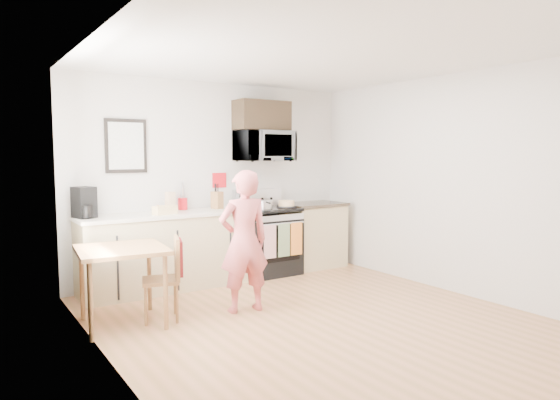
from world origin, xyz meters
TOP-DOWN VIEW (x-y plane):
  - floor at (0.00, 0.00)m, footprint 4.60×4.60m
  - back_wall at (0.00, 2.30)m, footprint 4.00×0.04m
  - left_wall at (-2.00, 0.00)m, footprint 0.04×4.60m
  - right_wall at (2.00, 0.00)m, footprint 0.04×4.60m
  - ceiling at (0.00, 0.00)m, footprint 4.00×4.60m
  - window at (-1.96, 0.80)m, footprint 0.06×1.40m
  - cabinet_left at (-0.80, 2.00)m, footprint 2.10×0.60m
  - countertop_left at (-0.80, 2.00)m, footprint 2.14×0.64m
  - cabinet_right at (1.43, 2.00)m, footprint 0.84×0.60m
  - countertop_right at (1.43, 2.00)m, footprint 0.88×0.64m
  - range at (0.63, 1.98)m, footprint 0.76×0.70m
  - microwave at (0.63, 2.08)m, footprint 0.76×0.51m
  - upper_cabinet at (0.63, 2.12)m, footprint 0.76×0.35m
  - wall_art at (-1.20, 2.28)m, footprint 0.50×0.04m
  - wall_trivet at (0.05, 2.28)m, footprint 0.20×0.02m
  - person at (-0.46, 0.72)m, footprint 0.58×0.42m
  - dining_table at (-1.65, 1.01)m, footprint 0.81×0.81m
  - chair at (-1.18, 0.90)m, footprint 0.47×0.44m
  - knife_block at (-0.09, 2.08)m, footprint 0.13×0.16m
  - utensil_crock at (-0.51, 2.22)m, footprint 0.12×0.12m
  - fruit_bowl at (-0.89, 2.07)m, footprint 0.23×0.23m
  - milk_carton at (-0.74, 2.06)m, footprint 0.11×0.11m
  - coffee_maker at (-1.75, 2.05)m, footprint 0.25×0.32m
  - bread_bag at (-0.88, 1.88)m, footprint 0.30×0.19m
  - cake at (0.86, 1.86)m, footprint 0.27×0.27m
  - kettle at (0.35, 2.13)m, footprint 0.18×0.18m
  - pot at (0.49, 1.84)m, footprint 0.22×0.36m

SIDE VIEW (x-z plane):
  - floor at x=0.00m, z-range 0.00..0.00m
  - range at x=0.63m, z-range -0.14..1.02m
  - cabinet_left at x=-0.80m, z-range 0.00..0.90m
  - cabinet_right at x=1.43m, z-range 0.00..0.90m
  - chair at x=-1.18m, z-range 0.12..0.95m
  - dining_table at x=-1.65m, z-range 0.29..1.05m
  - person at x=-0.46m, z-range 0.00..1.49m
  - countertop_left at x=-0.80m, z-range 0.90..0.94m
  - countertop_right at x=1.43m, z-range 0.90..0.94m
  - cake at x=0.86m, z-range 0.92..1.01m
  - fruit_bowl at x=-0.89m, z-range 0.93..1.02m
  - pot at x=0.49m, z-range 0.93..1.03m
  - bread_bag at x=-0.88m, z-range 0.94..1.04m
  - kettle at x=0.35m, z-range 0.91..1.13m
  - knife_block at x=-0.09m, z-range 0.94..1.16m
  - milk_carton at x=-0.74m, z-range 0.94..1.19m
  - utensil_crock at x=-0.51m, z-range 0.90..1.27m
  - coffee_maker at x=-1.75m, z-range 0.93..1.28m
  - back_wall at x=0.00m, z-range 0.00..2.60m
  - left_wall at x=-2.00m, z-range 0.00..2.60m
  - right_wall at x=2.00m, z-range 0.00..2.60m
  - wall_trivet at x=0.05m, z-range 1.20..1.40m
  - window at x=-1.96m, z-range 0.80..2.30m
  - wall_art at x=-1.20m, z-range 1.43..2.08m
  - microwave at x=0.63m, z-range 1.55..1.97m
  - upper_cabinet at x=0.63m, z-range 1.98..2.38m
  - ceiling at x=0.00m, z-range 2.58..2.62m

